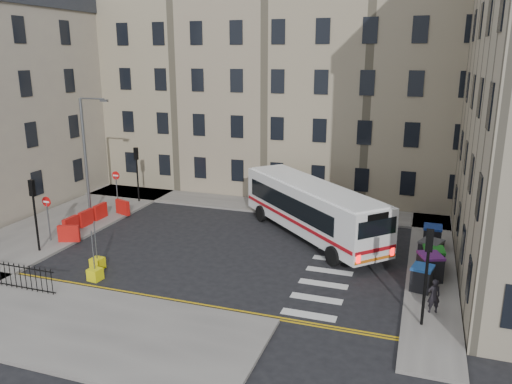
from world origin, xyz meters
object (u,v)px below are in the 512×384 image
Objects in this scene: streetlamp at (85,157)px; wheelie_bin_d at (431,252)px; pedestrian at (434,296)px; wheelie_bin_c at (433,260)px; wheelie_bin_e at (432,237)px; bollard_yellow at (98,263)px; bus at (312,207)px; bollard_chevron at (95,274)px; wheelie_bin_a at (422,278)px; wheelie_bin_b at (430,267)px.

wheelie_bin_d is (21.89, -0.86, -3.53)m from streetlamp.
wheelie_bin_d is 0.97× the size of pedestrian.
wheelie_bin_e is at bearing 84.62° from wheelie_bin_c.
wheelie_bin_d is at bearing -109.91° from pedestrian.
streetlamp is at bearing 128.77° from bollard_yellow.
bus is 8.17× the size of wheelie_bin_e.
streetlamp is 5.52× the size of wheelie_bin_d.
pedestrian reaches higher than bollard_chevron.
wheelie_bin_d is 2.46× the size of bollard_chevron.
bus is at bearing 147.89° from wheelie_bin_c.
wheelie_bin_d is 1.15× the size of wheelie_bin_e.
bus is 7.95m from wheelie_bin_c.
wheelie_bin_a is 5.85m from wheelie_bin_e.
streetlamp reaches higher than bollard_chevron.
wheelie_bin_c is at bearing 89.88° from wheelie_bin_a.
wheelie_bin_b is 2.46× the size of bollard_chevron.
wheelie_bin_e is 2.13× the size of bollard_yellow.
wheelie_bin_c is (22.01, -1.96, -3.54)m from streetlamp.
wheelie_bin_b reaches higher than wheelie_bin_a.
bus is at bearing 125.86° from wheelie_bin_b.
bus is (14.94, 1.51, -2.45)m from streetlamp.
wheelie_bin_b reaches higher than bollard_yellow.
wheelie_bin_b is 3.42m from pedestrian.
wheelie_bin_b is at bearing 13.43° from bollard_yellow.
wheelie_bin_a is 15.80m from bollard_chevron.
wheelie_bin_a is 2.05× the size of bollard_chevron.
wheelie_bin_d is 17.47m from bollard_yellow.
streetlamp reaches higher than bus.
bollard_yellow is 1.00× the size of bollard_chevron.
bollard_chevron is at bearing -15.19° from pedestrian.
wheelie_bin_d is (0.38, 3.34, 0.06)m from wheelie_bin_a.
pedestrian is (0.01, -4.35, 0.12)m from wheelie_bin_c.
wheelie_bin_d is at bearing -2.25° from streetlamp.
wheelie_bin_b is 2.46× the size of bollard_yellow.
wheelie_bin_a is at bearing -108.34° from wheelie_bin_c.
wheelie_bin_e is 0.84× the size of pedestrian.
bus reaches higher than pedestrian.
wheelie_bin_e is at bearing 27.07° from bollard_yellow.
wheelie_bin_c is 1.10m from wheelie_bin_d.
wheelie_bin_c reaches higher than bollard_chevron.
wheelie_bin_e is 7.94m from pedestrian.
pedestrian reaches higher than wheelie_bin_e.
bus reaches higher than wheelie_bin_b.
bollard_yellow is at bearing -19.50° from pedestrian.
wheelie_bin_a is at bearing -86.48° from bus.
streetlamp is at bearing -37.21° from pedestrian.
wheelie_bin_a is at bearing -97.83° from pedestrian.
streetlamp is 13.57× the size of bollard_yellow.
bollard_yellow is (-16.54, -4.85, -0.50)m from wheelie_bin_c.
wheelie_bin_e is (7.03, 0.12, -1.09)m from bus.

